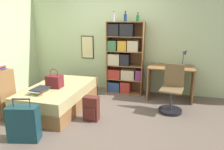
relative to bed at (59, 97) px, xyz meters
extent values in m
plane|color=#66564C|center=(0.73, -0.02, -0.24)|extent=(14.00, 14.00, 0.00)
cube|color=beige|center=(0.73, 1.55, 1.06)|extent=(10.00, 0.06, 2.60)
cube|color=black|center=(0.06, 1.51, 0.86)|extent=(0.34, 0.02, 0.59)
cube|color=beige|center=(0.06, 1.50, 0.86)|extent=(0.30, 0.01, 0.55)
cube|color=olive|center=(0.00, -0.02, -0.10)|extent=(1.08, 1.85, 0.26)
cube|color=tan|center=(0.00, -0.02, 0.13)|extent=(1.05, 1.82, 0.21)
cube|color=olive|center=(0.00, 0.89, 0.00)|extent=(1.08, 0.04, 0.48)
cube|color=maroon|center=(-0.02, -0.10, 0.36)|extent=(0.30, 0.23, 0.25)
torus|color=maroon|center=(-0.02, -0.10, 0.54)|extent=(0.18, 0.02, 0.18)
cube|color=beige|center=(-0.11, -0.48, 0.25)|extent=(0.30, 0.35, 0.01)
cube|color=#99894C|center=(-0.10, -0.49, 0.26)|extent=(0.23, 0.33, 0.01)
cube|color=#B2382D|center=(-0.12, -0.48, 0.27)|extent=(0.26, 0.32, 0.02)
cube|color=#427A4C|center=(-0.11, -0.51, 0.29)|extent=(0.27, 0.36, 0.02)
cube|color=silver|center=(-0.12, -0.51, 0.31)|extent=(0.24, 0.35, 0.01)
cube|color=gold|center=(-0.10, -0.49, 0.32)|extent=(0.26, 0.29, 0.01)
cube|color=#232328|center=(-0.10, -0.49, 0.33)|extent=(0.28, 0.35, 0.01)
cube|color=#143842|center=(0.13, -1.31, 0.04)|extent=(0.50, 0.33, 0.56)
cylinder|color=#2D2D33|center=(0.00, -1.34, 0.39)|extent=(0.01, 0.01, 0.12)
cylinder|color=#2D2D33|center=(0.25, -1.28, 0.39)|extent=(0.01, 0.01, 0.12)
cube|color=#2D2D33|center=(0.13, -1.31, 0.45)|extent=(0.27, 0.09, 0.02)
cube|color=olive|center=(0.69, 1.33, 0.65)|extent=(0.02, 0.35, 1.77)
cube|color=olive|center=(1.57, 1.33, 0.65)|extent=(0.02, 0.35, 1.77)
cube|color=olive|center=(1.13, 1.50, 0.65)|extent=(0.89, 0.01, 1.77)
cube|color=olive|center=(1.13, 1.33, -0.23)|extent=(0.86, 0.35, 0.02)
cube|color=olive|center=(1.13, 1.33, 0.12)|extent=(0.86, 0.35, 0.02)
cube|color=olive|center=(1.13, 1.33, 0.47)|extent=(0.86, 0.35, 0.02)
cube|color=olive|center=(1.13, 1.33, 0.82)|extent=(0.86, 0.35, 0.02)
cube|color=olive|center=(1.13, 1.33, 1.18)|extent=(0.86, 0.35, 0.02)
cube|color=olive|center=(1.13, 1.33, 1.52)|extent=(0.86, 0.35, 0.02)
cube|color=#334C84|center=(0.86, 1.31, -0.10)|extent=(0.30, 0.26, 0.24)
cube|color=#B2382D|center=(1.15, 1.31, -0.08)|extent=(0.24, 0.26, 0.27)
cube|color=#B2382D|center=(0.87, 1.31, 0.24)|extent=(0.31, 0.26, 0.23)
cube|color=beige|center=(1.21, 1.31, 0.25)|extent=(0.32, 0.26, 0.24)
cube|color=#7A336B|center=(1.48, 1.31, 0.25)|extent=(0.14, 0.26, 0.26)
cube|color=beige|center=(0.86, 1.31, 0.61)|extent=(0.29, 0.26, 0.27)
cube|color=#232328|center=(1.13, 1.31, 0.62)|extent=(0.21, 0.26, 0.28)
cube|color=#427A4C|center=(0.82, 1.31, 0.95)|extent=(0.21, 0.26, 0.24)
cube|color=gold|center=(1.07, 1.31, 0.95)|extent=(0.21, 0.26, 0.25)
cube|color=beige|center=(1.32, 1.31, 0.96)|extent=(0.25, 0.26, 0.25)
cube|color=#232328|center=(0.85, 1.31, 1.33)|extent=(0.27, 0.26, 0.29)
cube|color=#232328|center=(1.16, 1.31, 1.33)|extent=(0.31, 0.26, 0.29)
cylinder|color=#B7BCC1|center=(0.84, 1.30, 1.61)|extent=(0.06, 0.06, 0.17)
cylinder|color=#B7BCC1|center=(0.84, 1.30, 1.72)|extent=(0.02, 0.02, 0.05)
cylinder|color=#232328|center=(0.84, 1.30, 1.76)|extent=(0.03, 0.03, 0.02)
cylinder|color=navy|center=(1.12, 1.29, 1.61)|extent=(0.07, 0.07, 0.17)
cylinder|color=navy|center=(1.12, 1.29, 1.72)|extent=(0.03, 0.03, 0.05)
cylinder|color=#232328|center=(1.12, 1.29, 1.76)|extent=(0.03, 0.03, 0.02)
cylinder|color=#1E6B2D|center=(1.42, 1.28, 1.60)|extent=(0.07, 0.07, 0.14)
cylinder|color=#1E6B2D|center=(1.42, 1.28, 1.69)|extent=(0.03, 0.03, 0.04)
cylinder|color=#232328|center=(1.42, 1.28, 1.72)|extent=(0.03, 0.03, 0.02)
cube|color=olive|center=(2.24, 1.18, 0.52)|extent=(1.02, 0.64, 0.02)
cube|color=olive|center=(1.74, 1.18, 0.14)|extent=(0.03, 0.60, 0.75)
cube|color=olive|center=(2.73, 1.18, 0.14)|extent=(0.03, 0.60, 0.75)
cylinder|color=navy|center=(2.48, 1.26, 0.54)|extent=(0.13, 0.13, 0.02)
cylinder|color=navy|center=(2.48, 1.26, 0.70)|extent=(0.02, 0.02, 0.29)
cone|color=navy|center=(2.52, 1.26, 0.87)|extent=(0.15, 0.11, 0.15)
cylinder|color=black|center=(2.28, 0.40, -0.21)|extent=(0.46, 0.46, 0.06)
cylinder|color=#333338|center=(2.28, 0.40, -0.01)|extent=(0.05, 0.05, 0.46)
cube|color=brown|center=(2.28, 0.40, 0.24)|extent=(0.48, 0.48, 0.03)
cube|color=brown|center=(2.31, 0.59, 0.49)|extent=(0.38, 0.09, 0.47)
cube|color=#56231E|center=(0.87, -0.37, -0.01)|extent=(0.28, 0.17, 0.46)
cube|color=#56231E|center=(0.87, -0.47, -0.08)|extent=(0.19, 0.03, 0.21)
camera|label=1|loc=(2.26, -3.86, 1.62)|focal=35.00mm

